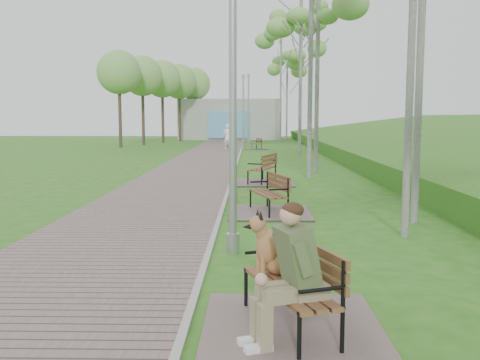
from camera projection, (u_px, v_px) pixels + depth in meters
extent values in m
cube|color=#6D5B58|center=(199.00, 165.00, 25.08)|extent=(3.50, 67.00, 0.04)
cube|color=#999993|center=(236.00, 165.00, 25.04)|extent=(0.10, 67.00, 0.05)
cube|color=#9E9E99|center=(230.00, 119.00, 54.13)|extent=(10.00, 5.00, 4.00)
cube|color=#5C9CCE|center=(229.00, 125.00, 51.60)|extent=(4.00, 0.20, 2.60)
cube|color=#6D5B58|center=(292.00, 328.00, 5.69)|extent=(1.91, 2.12, 0.04)
cube|color=brown|center=(288.00, 287.00, 5.64)|extent=(0.99, 1.66, 0.04)
cube|color=brown|center=(310.00, 258.00, 5.69)|extent=(0.58, 1.51, 0.35)
cube|color=#6D5B58|center=(270.00, 213.00, 12.56)|extent=(1.88, 2.08, 0.04)
cube|color=brown|center=(268.00, 194.00, 12.51)|extent=(0.90, 1.63, 0.04)
cube|color=brown|center=(278.00, 182.00, 12.55)|extent=(0.49, 1.51, 0.34)
cube|color=#6D5B58|center=(263.00, 183.00, 18.32)|extent=(2.04, 2.27, 0.04)
cube|color=brown|center=(262.00, 168.00, 18.26)|extent=(1.04, 1.78, 0.05)
cube|color=brown|center=(270.00, 160.00, 18.13)|extent=(0.60, 1.62, 0.37)
cube|color=#6D5B58|center=(257.00, 149.00, 37.60)|extent=(1.55, 1.72, 0.04)
cube|color=brown|center=(256.00, 144.00, 37.56)|extent=(0.72, 1.35, 0.03)
cube|color=brown|center=(259.00, 140.00, 37.58)|extent=(0.38, 1.25, 0.28)
cylinder|color=#979A9F|center=(233.00, 243.00, 8.94)|extent=(0.22, 0.22, 0.33)
cylinder|color=#979A9F|center=(233.00, 89.00, 8.64)|extent=(0.13, 0.13, 5.42)
cylinder|color=#979A9F|center=(234.00, 196.00, 14.35)|extent=(0.18, 0.18, 0.27)
cylinder|color=#979A9F|center=(234.00, 118.00, 14.10)|extent=(0.11, 0.11, 4.48)
cylinder|color=#979A9F|center=(234.00, 29.00, 13.83)|extent=(0.16, 0.16, 0.22)
cylinder|color=#979A9F|center=(243.00, 148.00, 36.34)|extent=(0.20, 0.20, 0.29)
cylinder|color=#979A9F|center=(243.00, 114.00, 36.07)|extent=(0.12, 0.12, 4.90)
cylinder|color=#979A9F|center=(243.00, 77.00, 35.78)|extent=(0.18, 0.18, 0.24)
cylinder|color=#979A9F|center=(248.00, 142.00, 45.05)|extent=(0.22, 0.22, 0.34)
cylinder|color=#979A9F|center=(248.00, 110.00, 44.74)|extent=(0.13, 0.13, 5.62)
cylinder|color=#979A9F|center=(249.00, 76.00, 44.40)|extent=(0.20, 0.20, 0.28)
imported|color=white|center=(228.00, 137.00, 36.87)|extent=(0.76, 0.63, 1.79)
imported|color=gray|center=(228.00, 137.00, 39.82)|extent=(0.81, 0.68, 1.50)
cylinder|color=silver|center=(311.00, 40.00, 19.14)|extent=(0.18, 0.18, 9.97)
cylinder|color=silver|center=(317.00, 69.00, 21.20)|extent=(0.16, 0.16, 8.29)
ellipsoid|color=#7CB457|center=(318.00, 0.00, 20.89)|extent=(2.31, 2.31, 3.65)
cylinder|color=silver|center=(301.00, 85.00, 30.43)|extent=(0.18, 0.18, 8.18)
ellipsoid|color=#7CB457|center=(301.00, 38.00, 30.13)|extent=(2.61, 2.61, 3.60)
cylinder|color=silver|center=(300.00, 76.00, 33.55)|extent=(0.19, 0.19, 9.67)
ellipsoid|color=#7CB457|center=(301.00, 25.00, 33.18)|extent=(2.72, 2.72, 4.26)
cylinder|color=silver|center=(281.00, 82.00, 46.96)|extent=(0.20, 0.20, 10.67)
ellipsoid|color=#7CB457|center=(281.00, 42.00, 46.56)|extent=(2.94, 2.94, 4.70)
cylinder|color=silver|center=(287.00, 98.00, 50.66)|extent=(0.18, 0.18, 8.07)
ellipsoid|color=#7CB457|center=(287.00, 70.00, 50.36)|extent=(2.62, 2.62, 3.55)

